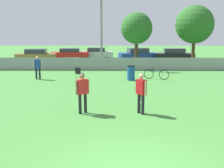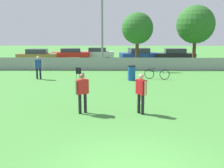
{
  "view_description": "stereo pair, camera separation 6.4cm",
  "coord_description": "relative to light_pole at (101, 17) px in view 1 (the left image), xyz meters",
  "views": [
    {
      "loc": [
        -0.43,
        -6.19,
        3.35
      ],
      "look_at": [
        -0.56,
        5.98,
        1.05
      ],
      "focal_mm": 45.0,
      "sensor_mm": 36.0,
      "label": 1
    },
    {
      "loc": [
        -0.36,
        -6.19,
        3.35
      ],
      "look_at": [
        -0.56,
        5.98,
        1.05
      ],
      "focal_mm": 45.0,
      "sensor_mm": 36.0,
      "label": 2
    }
  ],
  "objects": [
    {
      "name": "spectator_in_blue",
      "position": [
        -4.19,
        -6.16,
        -3.68
      ],
      "size": [
        0.59,
        0.22,
        1.64
      ],
      "rotation": [
        0.0,
        0.0,
        3.15
      ],
      "color": "#191933",
      "rests_on": "ground_plane"
    },
    {
      "name": "parked_car_dark",
      "position": [
        7.92,
        6.26,
        -3.94
      ],
      "size": [
        4.47,
        1.91,
        1.44
      ],
      "rotation": [
        0.0,
        0.0,
        -0.04
      ],
      "color": "black",
      "rests_on": "ground_plane"
    },
    {
      "name": "frisbee_disc",
      "position": [
        2.5,
        -12.8,
        -4.61
      ],
      "size": [
        0.28,
        0.28,
        0.03
      ],
      "color": "white",
      "rests_on": "ground_plane"
    },
    {
      "name": "player_thrower_red",
      "position": [
        2.31,
        -14.52,
        -3.66
      ],
      "size": [
        0.43,
        0.52,
        1.66
      ],
      "rotation": [
        0.0,
        0.0,
        -0.99
      ],
      "color": "black",
      "rests_on": "ground_plane"
    },
    {
      "name": "trash_bin",
      "position": [
        2.35,
        -6.53,
        -4.1
      ],
      "size": [
        0.55,
        0.55,
        1.04
      ],
      "color": "#194C99",
      "rests_on": "ground_plane"
    },
    {
      "name": "parked_car_red",
      "position": [
        -4.35,
        8.88,
        -3.98
      ],
      "size": [
        4.74,
        2.3,
        1.28
      ],
      "rotation": [
        0.0,
        0.0,
        0.13
      ],
      "color": "black",
      "rests_on": "ground_plane"
    },
    {
      "name": "tree_near_pole",
      "position": [
        3.26,
        1.12,
        -1.03
      ],
      "size": [
        2.96,
        2.96,
        5.11
      ],
      "color": "#4C331E",
      "rests_on": "ground_plane"
    },
    {
      "name": "folding_chair_sideline",
      "position": [
        -1.28,
        -6.35,
        -4.12
      ],
      "size": [
        0.58,
        0.58,
        0.87
      ],
      "rotation": [
        0.0,
        0.0,
        2.7
      ],
      "color": "#333338",
      "rests_on": "ground_plane"
    },
    {
      "name": "player_defender_red",
      "position": [
        -0.08,
        -14.49,
        -3.66
      ],
      "size": [
        0.52,
        0.44,
        1.66
      ],
      "rotation": [
        0.0,
        0.0,
        0.61
      ],
      "color": "black",
      "rests_on": "ground_plane"
    },
    {
      "name": "bicycle_sideline",
      "position": [
        4.16,
        -6.03,
        -4.26
      ],
      "size": [
        1.72,
        0.64,
        0.75
      ],
      "rotation": [
        0.0,
        0.0,
        -0.3
      ],
      "color": "black",
      "rests_on": "ground_plane"
    },
    {
      "name": "tree_far_right",
      "position": [
        8.77,
        1.55,
        -0.66
      ],
      "size": [
        3.62,
        3.62,
        5.79
      ],
      "color": "#4C331E",
      "rests_on": "ground_plane"
    },
    {
      "name": "parked_car_tan",
      "position": [
        -7.59,
        5.6,
        -3.95
      ],
      "size": [
        4.42,
        1.99,
        1.4
      ],
      "rotation": [
        0.0,
        0.0,
        0.07
      ],
      "color": "black",
      "rests_on": "ground_plane"
    },
    {
      "name": "parked_car_silver",
      "position": [
        -1.11,
        9.93,
        -3.99
      ],
      "size": [
        4.17,
        1.85,
        1.31
      ],
      "rotation": [
        0.0,
        0.0,
        -0.01
      ],
      "color": "black",
      "rests_on": "ground_plane"
    },
    {
      "name": "fence_backline",
      "position": [
        1.68,
        -1.48,
        -4.08
      ],
      "size": [
        26.09,
        0.07,
        1.21
      ],
      "color": "gray",
      "rests_on": "ground_plane"
    },
    {
      "name": "light_pole",
      "position": [
        0.0,
        0.0,
        0.0
      ],
      "size": [
        0.9,
        0.36,
        7.76
      ],
      "color": "gray",
      "rests_on": "ground_plane"
    },
    {
      "name": "parked_car_blue",
      "position": [
        3.85,
        6.42,
        -3.92
      ],
      "size": [
        4.5,
        2.62,
        1.46
      ],
      "rotation": [
        0.0,
        0.0,
        0.21
      ],
      "color": "black",
      "rests_on": "ground_plane"
    }
  ]
}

